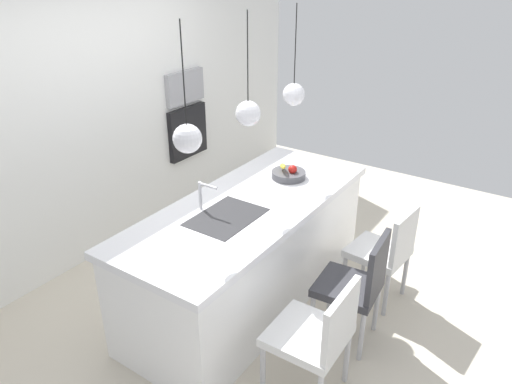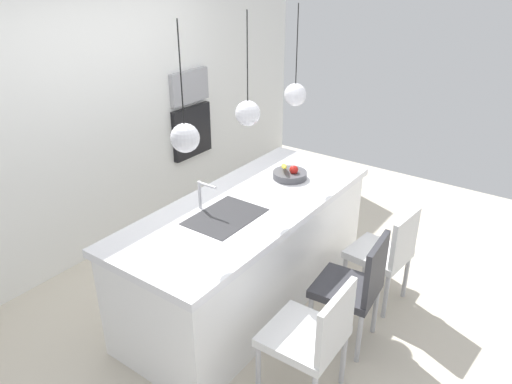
{
  "view_description": "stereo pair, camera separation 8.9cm",
  "coord_description": "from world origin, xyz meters",
  "px_view_note": "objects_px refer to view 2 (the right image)",
  "views": [
    {
      "loc": [
        -2.71,
        -1.9,
        2.58
      ],
      "look_at": [
        0.1,
        0.0,
        0.94
      ],
      "focal_mm": 33.9,
      "sensor_mm": 36.0,
      "label": 1
    },
    {
      "loc": [
        -2.66,
        -1.98,
        2.58
      ],
      "look_at": [
        0.1,
        0.0,
        0.94
      ],
      "focal_mm": 33.9,
      "sensor_mm": 36.0,
      "label": 2
    }
  ],
  "objects_px": {
    "fruit_bowl": "(290,174)",
    "chair_middle": "(355,285)",
    "chair_near": "(312,335)",
    "microwave": "(189,86)",
    "chair_far": "(386,252)",
    "oven": "(191,131)"
  },
  "relations": [
    {
      "from": "chair_near",
      "to": "microwave",
      "type": "bearing_deg",
      "value": 56.35
    },
    {
      "from": "oven",
      "to": "chair_near",
      "type": "xyz_separation_m",
      "value": [
        -1.66,
        -2.5,
        -0.37
      ]
    },
    {
      "from": "fruit_bowl",
      "to": "oven",
      "type": "distance_m",
      "value": 1.67
    },
    {
      "from": "chair_middle",
      "to": "microwave",
      "type": "bearing_deg",
      "value": 67.1
    },
    {
      "from": "fruit_bowl",
      "to": "chair_middle",
      "type": "distance_m",
      "value": 1.15
    },
    {
      "from": "microwave",
      "to": "chair_middle",
      "type": "bearing_deg",
      "value": -112.9
    },
    {
      "from": "chair_middle",
      "to": "chair_far",
      "type": "xyz_separation_m",
      "value": [
        0.58,
        0.0,
        -0.03
      ]
    },
    {
      "from": "microwave",
      "to": "chair_far",
      "type": "bearing_deg",
      "value": -100.76
    },
    {
      "from": "oven",
      "to": "microwave",
      "type": "bearing_deg",
      "value": 0.0
    },
    {
      "from": "chair_near",
      "to": "chair_middle",
      "type": "distance_m",
      "value": 0.61
    },
    {
      "from": "chair_far",
      "to": "chair_middle",
      "type": "bearing_deg",
      "value": -179.77
    },
    {
      "from": "oven",
      "to": "chair_far",
      "type": "xyz_separation_m",
      "value": [
        -0.47,
        -2.5,
        -0.39
      ]
    },
    {
      "from": "microwave",
      "to": "oven",
      "type": "relative_size",
      "value": 0.96
    },
    {
      "from": "chair_near",
      "to": "oven",
      "type": "bearing_deg",
      "value": 56.35
    },
    {
      "from": "chair_near",
      "to": "chair_far",
      "type": "xyz_separation_m",
      "value": [
        1.19,
        0.0,
        -0.02
      ]
    },
    {
      "from": "oven",
      "to": "chair_near",
      "type": "bearing_deg",
      "value": -123.65
    },
    {
      "from": "chair_far",
      "to": "oven",
      "type": "bearing_deg",
      "value": 79.24
    },
    {
      "from": "fruit_bowl",
      "to": "chair_near",
      "type": "height_order",
      "value": "fruit_bowl"
    },
    {
      "from": "fruit_bowl",
      "to": "chair_middle",
      "type": "bearing_deg",
      "value": -121.45
    },
    {
      "from": "microwave",
      "to": "chair_middle",
      "type": "distance_m",
      "value": 2.85
    },
    {
      "from": "microwave",
      "to": "chair_near",
      "type": "bearing_deg",
      "value": -123.65
    },
    {
      "from": "chair_near",
      "to": "chair_middle",
      "type": "xyz_separation_m",
      "value": [
        0.61,
        -0.0,
        0.01
      ]
    }
  ]
}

